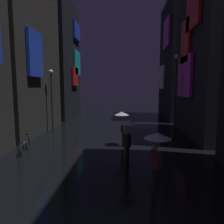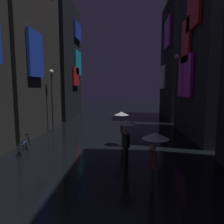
# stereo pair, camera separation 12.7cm
# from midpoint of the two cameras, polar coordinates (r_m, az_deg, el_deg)

# --- Properties ---
(building_left_far) EXTENTS (4.25, 7.33, 13.60)m
(building_left_far) POSITION_cam_midpoint_polar(r_m,az_deg,el_deg) (25.88, -15.11, 13.82)
(building_left_far) COLOR black
(building_left_far) RESTS_ON ground
(building_right_mid) EXTENTS (4.25, 7.34, 14.38)m
(building_right_mid) POSITION_cam_midpoint_polar(r_m,az_deg,el_deg) (16.86, 28.38, 18.49)
(building_right_mid) COLOR #232328
(building_right_mid) RESTS_ON ground
(building_right_far) EXTENTS (4.25, 7.80, 18.92)m
(building_right_far) POSITION_cam_midpoint_polar(r_m,az_deg,el_deg) (25.93, 20.05, 19.61)
(building_right_far) COLOR black
(building_right_far) RESTS_ON ground
(pedestrian_far_right_clear) EXTENTS (0.90, 0.90, 2.12)m
(pedestrian_far_right_clear) POSITION_cam_midpoint_polar(r_m,az_deg,el_deg) (9.21, 4.69, -5.05)
(pedestrian_far_right_clear) COLOR black
(pedestrian_far_right_clear) RESTS_ON ground
(pedestrian_foreground_right_clear) EXTENTS (0.90, 0.90, 2.12)m
(pedestrian_foreground_right_clear) POSITION_cam_midpoint_polar(r_m,az_deg,el_deg) (12.26, 3.16, -2.05)
(pedestrian_foreground_right_clear) COLOR #2D2D38
(pedestrian_foreground_right_clear) RESTS_ON ground
(pedestrian_foreground_left_clear) EXTENTS (0.90, 0.90, 2.12)m
(pedestrian_foreground_left_clear) POSITION_cam_midpoint_polar(r_m,az_deg,el_deg) (6.86, 12.56, -9.35)
(pedestrian_foreground_left_clear) COLOR black
(pedestrian_foreground_left_clear) RESTS_ON ground
(bicycle_parked_at_storefront) EXTENTS (0.42, 1.80, 0.96)m
(bicycle_parked_at_storefront) POSITION_cam_midpoint_polar(r_m,az_deg,el_deg) (12.27, -23.46, -8.73)
(bicycle_parked_at_storefront) COLOR black
(bicycle_parked_at_storefront) RESTS_ON ground
(streetlamp_right_far) EXTENTS (0.36, 0.36, 6.26)m
(streetlamp_right_far) POSITION_cam_midpoint_polar(r_m,az_deg,el_deg) (17.13, 18.05, 7.48)
(streetlamp_right_far) COLOR #2D2D33
(streetlamp_right_far) RESTS_ON ground
(streetlamp_left_far) EXTENTS (0.36, 0.36, 5.03)m
(streetlamp_left_far) POSITION_cam_midpoint_polar(r_m,az_deg,el_deg) (16.87, -16.54, 5.28)
(streetlamp_left_far) COLOR #2D2D33
(streetlamp_left_far) RESTS_ON ground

